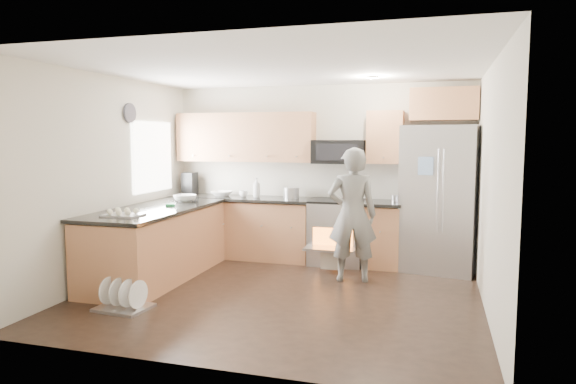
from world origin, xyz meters
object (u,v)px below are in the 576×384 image
(refrigerator, at_px, (440,199))
(dish_rack, at_px, (124,301))
(person, at_px, (352,215))
(stove_range, at_px, (337,217))

(refrigerator, xyz_separation_m, dish_rack, (-3.22, -2.65, -0.90))
(person, relative_size, dish_rack, 2.96)
(dish_rack, bearing_deg, stove_range, 55.71)
(refrigerator, height_order, dish_rack, refrigerator)
(person, bearing_deg, stove_range, -79.54)
(stove_range, height_order, dish_rack, stove_range)
(refrigerator, distance_m, dish_rack, 4.27)
(stove_range, distance_m, refrigerator, 1.46)
(refrigerator, bearing_deg, person, -130.68)
(refrigerator, relative_size, dish_rack, 3.45)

